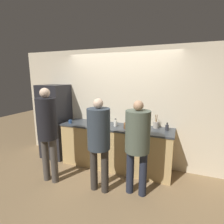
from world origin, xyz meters
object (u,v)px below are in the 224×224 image
at_px(fruit_bowl, 132,126).
at_px(bottle_dark, 167,127).
at_px(bottle_clear, 115,123).
at_px(bottle_green, 94,122).
at_px(person_right, 137,139).
at_px(refrigerator, 56,121).
at_px(utensil_crock, 156,125).
at_px(person_left, 47,127).
at_px(cup_blue, 70,122).
at_px(person_center, 99,137).

bearing_deg(fruit_bowl, bottle_dark, 8.62).
bearing_deg(bottle_clear, bottle_green, -157.85).
distance_m(person_right, bottle_clear, 0.98).
xyz_separation_m(refrigerator, utensil_crock, (2.42, 0.17, 0.12)).
bearing_deg(bottle_green, bottle_clear, 22.15).
height_order(fruit_bowl, bottle_dark, bottle_dark).
bearing_deg(person_right, person_left, -172.01).
bearing_deg(bottle_dark, cup_blue, -173.45).
relative_size(refrigerator, cup_blue, 23.83).
relative_size(person_center, bottle_clear, 9.97).
relative_size(person_left, bottle_green, 7.71).
distance_m(bottle_green, bottle_clear, 0.45).
bearing_deg(fruit_bowl, refrigerator, 179.22).
relative_size(person_left, person_center, 1.09).
xyz_separation_m(person_center, person_right, (0.62, 0.15, -0.00)).
bearing_deg(person_left, person_center, 4.54).
xyz_separation_m(refrigerator, person_right, (2.25, -0.74, 0.10)).
bearing_deg(person_left, cup_blue, 94.94).
height_order(person_center, bottle_green, person_center).
height_order(fruit_bowl, utensil_crock, utensil_crock).
relative_size(person_right, bottle_dark, 10.30).
xyz_separation_m(fruit_bowl, bottle_dark, (0.69, 0.10, 0.01)).
relative_size(person_left, utensil_crock, 6.36).
height_order(refrigerator, person_right, refrigerator).
xyz_separation_m(refrigerator, person_left, (0.62, -0.97, 0.18)).
xyz_separation_m(utensil_crock, bottle_dark, (0.22, -0.09, -0.01)).
bearing_deg(person_left, person_right, 7.99).
distance_m(refrigerator, person_right, 2.37).
bearing_deg(person_center, utensil_crock, 53.05).
bearing_deg(cup_blue, bottle_green, -1.60).
bearing_deg(bottle_green, person_right, -27.75).
bearing_deg(utensil_crock, bottle_green, -164.31).
xyz_separation_m(person_center, bottle_clear, (-0.03, 0.88, 0.01)).
bearing_deg(bottle_clear, person_left, -135.42).
relative_size(fruit_bowl, utensil_crock, 1.16).
bearing_deg(fruit_bowl, person_right, -67.78).
bearing_deg(bottle_dark, bottle_clear, -175.19).
xyz_separation_m(bottle_dark, cup_blue, (-2.10, -0.24, -0.02)).
relative_size(person_left, person_right, 1.11).
height_order(utensil_crock, bottle_dark, utensil_crock).
xyz_separation_m(bottle_green, bottle_clear, (0.42, 0.17, -0.03)).
height_order(bottle_green, cup_blue, bottle_green).
height_order(refrigerator, person_center, refrigerator).
height_order(person_left, bottle_dark, person_left).
height_order(person_center, bottle_dark, person_center).
bearing_deg(utensil_crock, person_left, -147.66).
height_order(person_right, bottle_clear, person_right).
bearing_deg(utensil_crock, person_right, -100.75).
xyz_separation_m(person_right, bottle_clear, (-0.65, 0.73, 0.01)).
height_order(person_center, utensil_crock, person_center).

